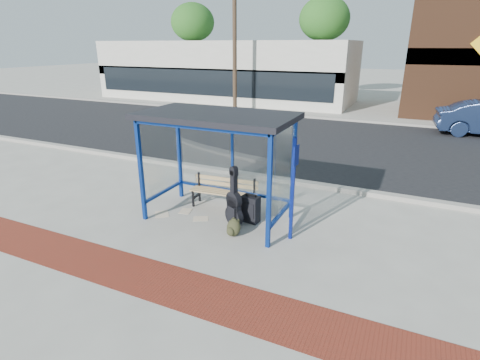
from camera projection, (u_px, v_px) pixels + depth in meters
The scene contains 19 objects.
ground at pixel (218, 218), 8.63m from camera, with size 120.00×120.00×0.00m, color #B2ADA0.
brick_paver_strip at pixel (147, 277), 6.42m from camera, with size 60.00×1.00×0.01m, color maroon.
curb_near at pixel (264, 177), 11.09m from camera, with size 60.00×0.25×0.12m, color gray.
street_asphalt at pixel (309, 141), 15.45m from camera, with size 60.00×10.00×0.00m, color black.
curb_far at pixel (335, 119), 19.78m from camera, with size 60.00×0.25×0.12m, color gray.
far_sidewalk at pixel (341, 114), 21.42m from camera, with size 60.00×4.00×0.01m, color #B2ADA0.
bus_shelter at pixel (218, 129), 7.99m from camera, with size 3.30×1.80×2.42m.
storefront_white at pixel (225, 71), 26.85m from camera, with size 18.00×6.04×4.00m.
tree_left at pixel (193, 23), 31.07m from camera, with size 3.60×3.60×7.03m.
tree_mid at pixel (324, 19), 26.72m from camera, with size 3.60×3.60×7.03m.
utility_pole_west at pixel (235, 38), 21.03m from camera, with size 1.60×0.24×8.00m.
bench at pixel (224, 190), 9.06m from camera, with size 1.67×0.53×0.78m.
guitar_bag at pixel (234, 206), 8.12m from camera, with size 0.48×0.32×1.29m.
suitcase at pixel (251, 209), 8.34m from camera, with size 0.42×0.30×0.67m.
backpack at pixel (233, 228), 7.77m from camera, with size 0.35×0.33×0.38m.
sign_post at pixel (293, 184), 7.31m from camera, with size 0.08×0.27×2.13m.
newspaper_a at pixel (162, 214), 8.81m from camera, with size 0.39×0.31×0.01m, color white.
newspaper_b at pixel (185, 211), 8.97m from camera, with size 0.33×0.26×0.01m, color white.
newspaper_c at pixel (201, 219), 8.58m from camera, with size 0.35×0.27×0.01m, color white.
Camera 1 is at (3.74, -6.88, 3.77)m, focal length 28.00 mm.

